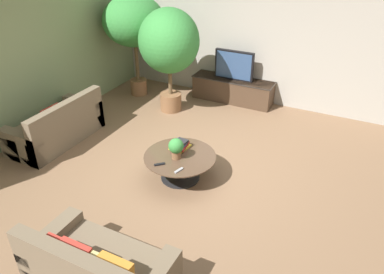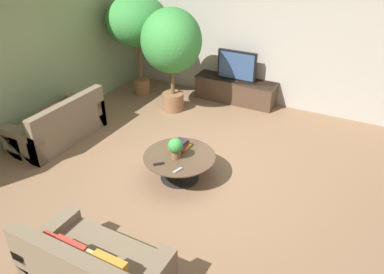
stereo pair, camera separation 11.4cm
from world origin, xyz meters
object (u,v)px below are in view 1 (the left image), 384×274
Objects in this scene: television at (234,65)px; coffee_table at (180,162)px; media_console at (233,90)px; potted_palm_tall at (134,23)px; potted_plant_tabletop at (176,147)px; potted_palm_corner at (169,44)px; couch_by_wall at (57,127)px; couch_near_entry at (98,271)px.

coffee_table is (0.34, -3.11, -0.54)m from television.
coffee_table is (0.34, -3.11, 0.02)m from media_console.
potted_palm_tall is (-2.11, -0.61, 1.37)m from media_console.
potted_palm_tall is at bearing 133.23° from potted_plant_tabletop.
potted_palm_corner is (-1.02, -1.02, 1.17)m from media_console.
media_console is at bearing 45.06° from potted_palm_corner.
couch_by_wall is at bearing -125.37° from television.
couch_near_entry is at bearing 50.82° from couch_by_wall.
couch_by_wall is 5.19× the size of potted_plant_tabletop.
couch_near_entry is at bearing -84.17° from media_console.
potted_palm_tall is (-2.66, 4.74, 1.35)m from couch_near_entry.
potted_palm_tall is at bearing -163.93° from media_console.
potted_palm_tall reaches higher than potted_plant_tabletop.
couch_near_entry is at bearing -70.17° from potted_palm_corner.
potted_palm_tall is (0.09, 2.50, 1.35)m from couch_by_wall.
television is (0.00, -0.00, 0.56)m from media_console.
potted_palm_corner reaches higher than media_console.
couch_by_wall is at bearing -39.18° from couch_near_entry.
couch_by_wall is at bearing -119.64° from potted_palm_corner.
media_console is 0.82× the size of potted_palm_tall.
coffee_table is 3.36× the size of potted_plant_tabletop.
media_console is at bearing 16.07° from potted_palm_tall.
potted_plant_tabletop is (0.32, -3.19, 0.33)m from media_console.
television is 3.85m from couch_by_wall.
media_console is at bearing 96.20° from coffee_table.
coffee_table is 0.72× the size of couch_near_entry.
coffee_table is 2.54m from couch_by_wall.
potted_palm_tall reaches higher than media_console.
couch_by_wall is at bearing 179.90° from coffee_table.
television is 0.50× the size of couch_by_wall.
couch_near_entry is at bearing -60.73° from potted_palm_tall.
coffee_table is at bearing 76.21° from potted_plant_tabletop.
coffee_table is at bearing -57.12° from potted_palm_corner.
potted_plant_tabletop is (2.52, -0.09, 0.31)m from couch_by_wall.
media_console is 0.56m from television.
potted_palm_corner reaches higher than television.
television is at bearing 45.01° from potted_palm_corner.
potted_palm_tall is 1.19m from potted_palm_corner.
potted_palm_corner reaches higher than potted_plant_tabletop.
potted_palm_tall is 6.69× the size of potted_plant_tabletop.
television is 1.56m from potted_palm_corner.
media_console is 1.17× the size of couch_near_entry.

